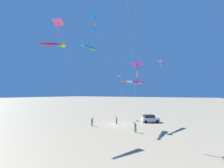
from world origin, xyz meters
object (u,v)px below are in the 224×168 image
Objects in this scene: person_child_green_jacket at (92,121)px; kite_windsock_yellow_midlevel at (56,45)px; kite_delta_black_fish_shape at (58,23)px; person_child_grey_jacket at (117,120)px; kite_delta_small_distant at (95,17)px; kite_delta_striped_overhead at (137,64)px; kite_delta_white_trailing at (160,61)px; kite_windsock_purple_drifting at (135,82)px; kite_windsock_blue_topmost at (90,48)px; kite_delta_red_high_left at (119,76)px; cooler_box at (138,121)px; parked_car at (150,118)px; person_adult_flyer at (135,127)px.

kite_windsock_yellow_midlevel reaches higher than person_child_green_jacket.
person_child_green_jacket is at bearing -71.95° from kite_delta_black_fish_shape.
person_child_grey_jacket is at bearing -88.19° from kite_delta_black_fish_shape.
kite_delta_striped_overhead is at bearing -129.96° from kite_delta_small_distant.
kite_delta_small_distant is 18.51m from kite_delta_white_trailing.
person_child_grey_jacket is 9.89m from kite_windsock_purple_drifting.
kite_windsock_blue_topmost is (1.01, -10.74, 2.51)m from kite_windsock_yellow_midlevel.
kite_delta_small_distant reaches higher than kite_delta_black_fish_shape.
kite_windsock_yellow_midlevel is 1.59× the size of kite_windsock_purple_drifting.
kite_delta_small_distant is 5.19m from kite_delta_black_fish_shape.
kite_delta_red_high_left reaches higher than kite_windsock_purple_drifting.
kite_delta_white_trailing is (-9.55, -2.78, 13.30)m from person_child_grey_jacket.
kite_windsock_purple_drifting is 0.61× the size of kite_delta_black_fish_shape.
kite_delta_white_trailing reaches higher than cooler_box.
parked_car is 2.44× the size of person_child_green_jacket.
kite_delta_black_fish_shape reaches higher than kite_windsock_yellow_midlevel.
cooler_box is 27.25m from kite_delta_small_distant.
kite_windsock_yellow_midlevel is (5.31, 13.11, 15.11)m from person_child_grey_jacket.
kite_delta_striped_overhead is 12.71m from kite_delta_black_fish_shape.
kite_delta_black_fish_shape is (4.22, 2.84, -1.06)m from kite_delta_small_distant.
person_adult_flyer is 11.88m from kite_delta_striped_overhead.
kite_windsock_blue_topmost is at bearing 41.86° from cooler_box.
person_adult_flyer is 21.23m from kite_delta_black_fish_shape.
kite_windsock_purple_drifting is at bearing 11.06° from kite_delta_white_trailing.
kite_delta_black_fish_shape reaches higher than person_child_green_jacket.
kite_windsock_yellow_midlevel is 21.83m from kite_delta_white_trailing.
kite_windsock_purple_drifting is at bearing -87.49° from kite_delta_small_distant.
kite_delta_striped_overhead is 0.68× the size of kite_windsock_blue_topmost.
person_child_green_jacket is 17.46m from kite_windsock_yellow_midlevel.
cooler_box is 22.17m from kite_windsock_blue_topmost.
cooler_box is 20.23m from kite_delta_striped_overhead.
kite_windsock_yellow_midlevel is at bearing 79.58° from person_child_green_jacket.
person_child_green_jacket is 0.11× the size of kite_delta_black_fish_shape.
person_adult_flyer is 0.11× the size of kite_delta_black_fish_shape.
kite_windsock_blue_topmost is 16.78m from kite_delta_black_fish_shape.
kite_delta_striped_overhead is (-12.73, 5.21, 10.58)m from person_child_green_jacket.
person_adult_flyer is at bearing -63.96° from kite_delta_striped_overhead.
kite_delta_white_trailing is at bearing -162.04° from kite_windsock_blue_topmost.
person_child_grey_jacket reaches higher than cooler_box.
cooler_box is 0.03× the size of kite_delta_small_distant.
kite_delta_small_distant is (-1.86, 20.63, 17.70)m from cooler_box.
parked_car is at bearing -79.28° from kite_delta_striped_overhead.
kite_delta_striped_overhead is at bearing 157.74° from person_child_green_jacket.
person_child_grey_jacket is at bearing 16.24° from kite_delta_white_trailing.
kite_windsock_yellow_midlevel reaches higher than kite_delta_red_high_left.
parked_car is 0.24× the size of kite_windsock_blue_topmost.
kite_windsock_purple_drifting reaches higher than person_adult_flyer.
person_adult_flyer is 8.15m from person_child_grey_jacket.
kite_windsock_blue_topmost is 1.73× the size of kite_delta_red_high_left.
kite_windsock_yellow_midlevel is at bearing 66.61° from cooler_box.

